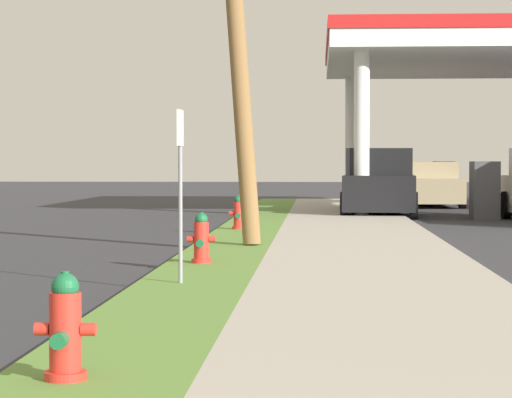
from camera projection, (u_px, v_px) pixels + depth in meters
name	position (u px, v px, depth m)	size (l,w,h in m)	color
fire_hydrant_nearest	(65.00, 333.00, 7.44)	(0.42, 0.38, 0.74)	red
fire_hydrant_second	(201.00, 241.00, 15.97)	(0.42, 0.38, 0.74)	red
fire_hydrant_third	(239.00, 214.00, 23.85)	(0.42, 0.37, 0.74)	red
street_sign_post	(180.00, 159.00, 13.32)	(0.05, 0.36, 2.12)	gray
car_tan_by_near_pump	(431.00, 186.00, 38.43)	(2.05, 4.55, 1.57)	tan
truck_black_at_forecourt	(379.00, 185.00, 32.06)	(2.42, 5.51, 1.97)	black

